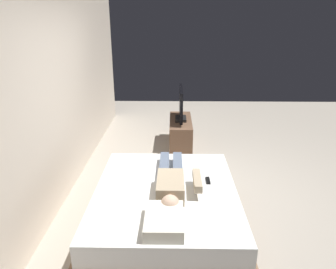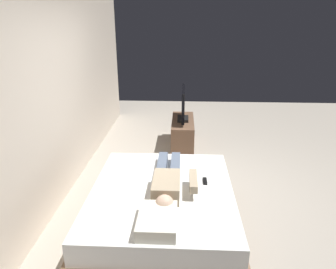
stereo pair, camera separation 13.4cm
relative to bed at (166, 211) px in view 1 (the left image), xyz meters
The scene contains 8 objects.
ground_plane 0.98m from the bed, 25.72° to the right, with size 10.00×10.00×0.00m, color #ADA393.
back_wall 2.20m from the bed, 48.19° to the left, with size 6.40×0.10×2.80m, color beige.
bed is the anchor object (origin of this frame).
pillow 0.73m from the bed, behind, with size 0.48×0.34×0.12m, color silver.
person 0.36m from the bed, 65.98° to the right, with size 1.26×0.46×0.18m.
remote 0.58m from the bed, 69.03° to the right, with size 0.15×0.04×0.02m, color black.
tv_stand 2.56m from the bed, ahead, with size 1.10×0.40×0.50m, color brown.
tv 2.61m from the bed, ahead, with size 0.88×0.20×0.59m.
Camera 1 is at (-3.82, 0.34, 2.28)m, focal length 33.71 mm.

